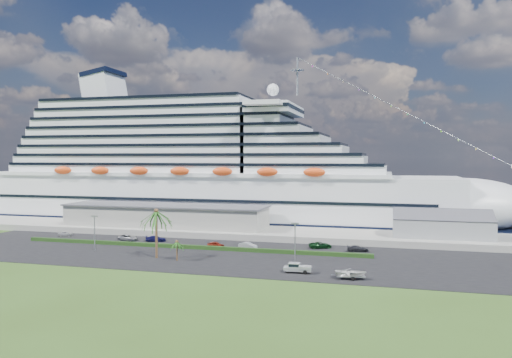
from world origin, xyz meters
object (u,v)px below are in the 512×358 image
(cruise_ship, at_px, (205,173))
(parked_car_3, at_px, (156,239))
(pickup_truck, at_px, (297,267))
(boat_trailer, at_px, (351,273))

(cruise_ship, relative_size, parked_car_3, 36.51)
(cruise_ship, bearing_deg, parked_car_3, -87.55)
(pickup_truck, bearing_deg, boat_trailer, -13.43)
(cruise_ship, xyz_separation_m, boat_trailer, (54.09, -68.30, -15.35))
(cruise_ship, relative_size, boat_trailer, 28.70)
(cruise_ship, xyz_separation_m, parked_car_3, (1.74, -40.81, -15.82))
(boat_trailer, bearing_deg, parked_car_3, 152.30)
(cruise_ship, bearing_deg, pickup_truck, -56.36)
(parked_car_3, bearing_deg, pickup_truck, -138.26)
(pickup_truck, distance_m, boat_trailer, 10.56)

